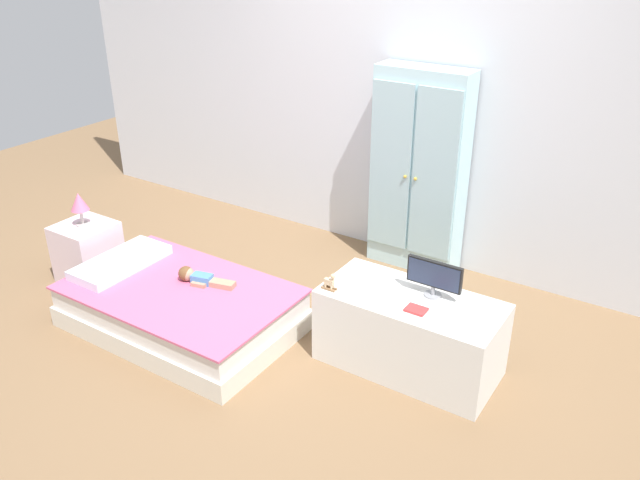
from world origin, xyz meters
name	(u,v)px	position (x,y,z in m)	size (l,w,h in m)	color
ground_plane	(285,346)	(0.00, 0.00, -0.01)	(10.00, 10.00, 0.02)	brown
back_wall	(409,81)	(0.00, 1.57, 1.35)	(6.40, 0.05, 2.70)	silver
bed	(181,308)	(-0.68, -0.20, 0.14)	(1.45, 0.91, 0.29)	silver
pillow	(121,262)	(-1.21, -0.20, 0.32)	(0.31, 0.65, 0.06)	silver
doll	(196,277)	(-0.64, -0.08, 0.33)	(0.39, 0.17, 0.10)	#4C84C6
nightstand	(88,252)	(-1.70, -0.09, 0.22)	(0.38, 0.38, 0.44)	silver
table_lamp	(79,203)	(-1.70, -0.09, 0.60)	(0.13, 0.13, 0.24)	#B7B2AD
wardrobe	(418,172)	(0.19, 1.41, 0.75)	(0.68, 0.27, 1.50)	silver
tv_stand	(409,333)	(0.73, 0.22, 0.24)	(1.04, 0.49, 0.47)	silver
tv_monitor	(434,276)	(0.82, 0.31, 0.60)	(0.33, 0.10, 0.22)	#99999E
rocking_horse_toy	(330,282)	(0.30, 0.05, 0.52)	(0.09, 0.04, 0.11)	#8E6642
book_red	(416,310)	(0.81, 0.11, 0.48)	(0.11, 0.09, 0.01)	#CC3838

